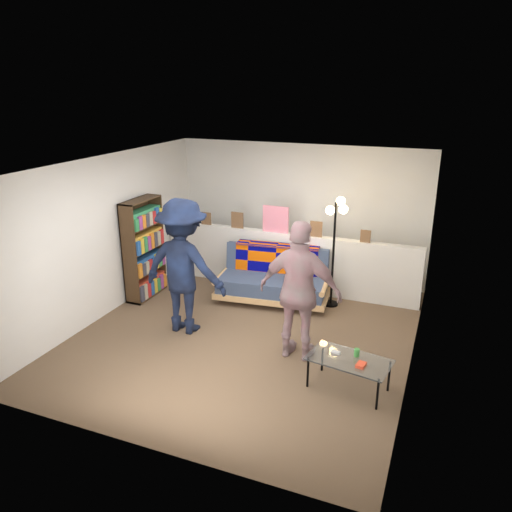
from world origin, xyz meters
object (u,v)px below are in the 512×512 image
Objects in this scene: floor_lamp at (336,230)px; person_left at (184,267)px; coffee_table at (350,361)px; futon_sofa at (274,280)px; bookshelf at (144,252)px; person_right at (300,292)px.

person_left is (-1.76, -1.62, -0.28)m from floor_lamp.
person_left is (-2.49, 0.62, 0.60)m from coffee_table.
futon_sofa is 2.18m from bookshelf.
floor_lamp is at bearing 14.97° from bookshelf.
bookshelf is 0.90× the size of person_right.
floor_lamp is at bearing -135.91° from person_left.
futon_sofa is 1.29m from floor_lamp.
bookshelf is at bearing -32.67° from person_left.
floor_lamp is 0.91× the size of person_left.
floor_lamp reaches higher than coffee_table.
bookshelf is 3.12m from floor_lamp.
person_right is (-0.03, -1.75, -0.33)m from floor_lamp.
person_left is at bearing -34.10° from bookshelf.
bookshelf is (-2.05, -0.60, 0.41)m from futon_sofa.
coffee_table is at bearing -51.01° from futon_sofa.
person_right reaches higher than coffee_table.
floor_lamp is (-0.73, 2.24, 0.88)m from coffee_table.
bookshelf is 0.85× the size of person_left.
futon_sofa reaches higher than coffee_table.
coffee_table is 0.52× the size of person_left.
person_right is at bearing -90.98° from floor_lamp.
bookshelf is 3.10m from person_right.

